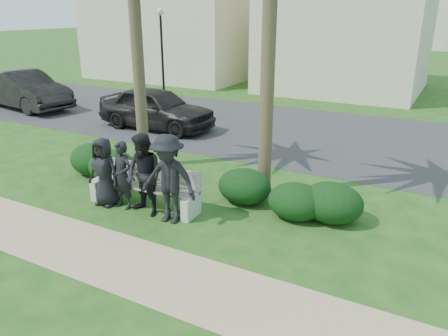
{
  "coord_description": "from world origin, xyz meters",
  "views": [
    {
      "loc": [
        4.88,
        -6.85,
        4.23
      ],
      "look_at": [
        0.62,
        1.0,
        0.97
      ],
      "focal_mm": 35.0,
      "sensor_mm": 36.0,
      "label": 1
    }
  ],
  "objects": [
    {
      "name": "man_d",
      "position": [
        -0.09,
        -0.09,
        0.95
      ],
      "size": [
        1.29,
        0.82,
        1.91
      ],
      "primitive_type": "imported",
      "rotation": [
        0.0,
        0.0,
        0.1
      ],
      "color": "black",
      "rests_on": "ground"
    },
    {
      "name": "man_c",
      "position": [
        -0.76,
        -0.04,
        0.9
      ],
      "size": [
        0.99,
        0.83,
        1.8
      ],
      "primitive_type": "imported",
      "rotation": [
        0.0,
        0.0,
        -0.19
      ],
      "color": "black",
      "rests_on": "ground"
    },
    {
      "name": "stucco_bldg_right",
      "position": [
        -1.0,
        18.0,
        3.66
      ],
      "size": [
        8.4,
        8.4,
        7.3
      ],
      "color": "beige",
      "rests_on": "ground"
    },
    {
      "name": "car_a",
      "position": [
        -4.96,
        5.99,
        0.77
      ],
      "size": [
        4.52,
        1.85,
        1.54
      ],
      "primitive_type": "imported",
      "rotation": [
        0.0,
        0.0,
        1.56
      ],
      "color": "black",
      "rests_on": "ground"
    },
    {
      "name": "hedge_d",
      "position": [
        0.86,
        1.55,
        0.41
      ],
      "size": [
        1.26,
        1.04,
        0.82
      ],
      "primitive_type": "ellipsoid",
      "color": "black",
      "rests_on": "ground"
    },
    {
      "name": "stucco_bldg_left",
      "position": [
        -12.0,
        18.0,
        3.66
      ],
      "size": [
        10.4,
        8.4,
        7.3
      ],
      "color": "beige",
      "rests_on": "ground"
    },
    {
      "name": "man_a",
      "position": [
        -1.87,
        -0.07,
        0.79
      ],
      "size": [
        0.8,
        0.54,
        1.58
      ],
      "primitive_type": "imported",
      "rotation": [
        0.0,
        0.0,
        0.04
      ],
      "color": "black",
      "rests_on": "ground"
    },
    {
      "name": "hedge_a",
      "position": [
        -3.53,
        1.26,
        0.44
      ],
      "size": [
        1.36,
        1.12,
        0.89
      ],
      "primitive_type": "ellipsoid",
      "color": "black",
      "rests_on": "ground"
    },
    {
      "name": "ground",
      "position": [
        0.0,
        0.0,
        0.0
      ],
      "size": [
        160.0,
        160.0,
        0.0
      ],
      "primitive_type": "plane",
      "color": "#184A15",
      "rests_on": "ground"
    },
    {
      "name": "park_bench",
      "position": [
        -1.02,
        0.27,
        0.41
      ],
      "size": [
        2.65,
        0.73,
        0.92
      ],
      "rotation": [
        0.0,
        0.0,
        0.05
      ],
      "color": "#A99E8D",
      "rests_on": "ground"
    },
    {
      "name": "hedge_b",
      "position": [
        -2.75,
        1.11,
        0.43
      ],
      "size": [
        1.31,
        1.08,
        0.85
      ],
      "primitive_type": "ellipsoid",
      "color": "black",
      "rests_on": "ground"
    },
    {
      "name": "hedge_e",
      "position": [
        2.18,
        1.34,
        0.4
      ],
      "size": [
        1.22,
        1.01,
        0.8
      ],
      "primitive_type": "ellipsoid",
      "color": "black",
      "rests_on": "ground"
    },
    {
      "name": "asphalt_street",
      "position": [
        0.0,
        8.0,
        0.0
      ],
      "size": [
        160.0,
        8.0,
        0.01
      ],
      "primitive_type": "cube",
      "color": "#2D2D30",
      "rests_on": "ground"
    },
    {
      "name": "car_b",
      "position": [
        -12.26,
        6.04,
        0.83
      ],
      "size": [
        5.23,
        2.46,
        1.66
      ],
      "primitive_type": "imported",
      "rotation": [
        0.0,
        0.0,
        1.43
      ],
      "color": "black",
      "rests_on": "ground"
    },
    {
      "name": "street_lamp",
      "position": [
        -9.0,
        12.0,
        2.94
      ],
      "size": [
        0.36,
        0.36,
        4.29
      ],
      "color": "black",
      "rests_on": "ground"
    },
    {
      "name": "hedge_f",
      "position": [
        2.88,
        1.58,
        0.43
      ],
      "size": [
        1.32,
        1.09,
        0.86
      ],
      "primitive_type": "ellipsoid",
      "color": "black",
      "rests_on": "ground"
    },
    {
      "name": "footpath",
      "position": [
        0.0,
        -1.8,
        0.0
      ],
      "size": [
        30.0,
        1.6,
        0.01
      ],
      "primitive_type": "cube",
      "color": "tan",
      "rests_on": "ground"
    },
    {
      "name": "man_b",
      "position": [
        -1.39,
        -0.02,
        0.77
      ],
      "size": [
        0.6,
        0.42,
        1.55
      ],
      "primitive_type": "imported",
      "rotation": [
        0.0,
        0.0,
        -0.1
      ],
      "color": "black",
      "rests_on": "ground"
    }
  ]
}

